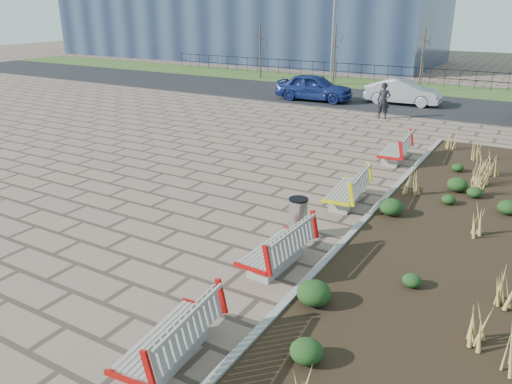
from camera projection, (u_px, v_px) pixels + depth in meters
The scene contains 18 objects.
ground at pixel (132, 257), 11.31m from camera, with size 120.00×120.00×0.00m, color #755E50.
planting_bed at pixel (462, 234), 12.35m from camera, with size 4.50×18.00×0.10m, color black.
planting_curb at pixel (371, 214), 13.44m from camera, with size 0.16×18.00×0.15m, color gray.
grass_verge_far at pixel (424, 88), 33.86m from camera, with size 80.00×5.00×0.04m, color #33511E.
road at pixel (399, 103), 29.03m from camera, with size 80.00×7.00×0.02m, color black.
bench_a at pixel (168, 334), 7.87m from camera, with size 0.90×2.10×1.00m, color #A70D0B, non-canonical shape.
bench_b at pixel (276, 246), 10.75m from camera, with size 0.90×2.10×1.00m, color #AF0D0B, non-canonical shape.
bench_c at pixel (346, 188), 14.13m from camera, with size 0.90×2.10×1.00m, color yellow, non-canonical shape.
bench_d at pixel (394, 148), 18.00m from camera, with size 0.90×2.10×1.00m, color red, non-canonical shape.
litter_bin at pixel (298, 218), 12.18m from camera, with size 0.46×0.46×0.98m, color #B2B2B7.
pedestrian at pixel (384, 101), 24.74m from camera, with size 0.65×0.42×1.77m, color black.
car_blue at pixel (314, 87), 29.40m from camera, with size 1.81×4.50×1.53m, color navy.
car_silver at pixel (403, 92), 28.28m from camera, with size 1.45×4.17×1.37m, color #919398.
tree_a at pixel (260, 51), 37.64m from camera, with size 1.40×1.40×4.00m, color #4C3D2D, non-canonical shape.
tree_b at pixel (334, 55), 34.79m from camera, with size 1.40×1.40×4.00m, color #4C3D2D, non-canonical shape.
tree_c at pixel (422, 60), 31.94m from camera, with size 1.40×1.40×4.00m, color #4C3D2D, non-canonical shape.
lamp_west at pixel (333, 41), 34.03m from camera, with size 0.24×0.60×6.00m, color gray, non-canonical shape.
railing_fence at pixel (430, 76), 34.85m from camera, with size 44.00×0.10×1.20m, color black, non-canonical shape.
Camera 1 is at (7.54, -7.23, 5.38)m, focal length 35.00 mm.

